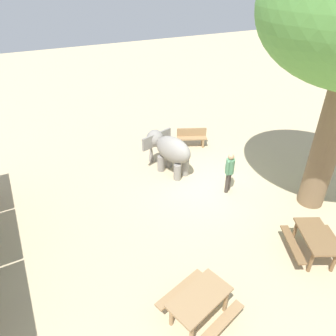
{
  "coord_description": "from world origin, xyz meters",
  "views": [
    {
      "loc": [
        -7.95,
        6.04,
        6.99
      ],
      "look_at": [
        0.72,
        1.38,
        0.8
      ],
      "focal_mm": 32.84,
      "sensor_mm": 36.0,
      "label": 1
    }
  ],
  "objects_px": {
    "person_handler": "(230,170)",
    "picnic_table_near": "(200,302)",
    "elephant": "(169,149)",
    "feed_bucket": "(229,167)",
    "wooden_bench": "(192,137)",
    "picnic_table_far": "(315,240)"
  },
  "relations": [
    {
      "from": "person_handler",
      "to": "picnic_table_far",
      "type": "distance_m",
      "value": 3.73
    },
    {
      "from": "wooden_bench",
      "to": "person_handler",
      "type": "bearing_deg",
      "value": 103.97
    },
    {
      "from": "elephant",
      "to": "picnic_table_near",
      "type": "height_order",
      "value": "elephant"
    },
    {
      "from": "wooden_bench",
      "to": "picnic_table_near",
      "type": "relative_size",
      "value": 0.78
    },
    {
      "from": "elephant",
      "to": "wooden_bench",
      "type": "height_order",
      "value": "elephant"
    },
    {
      "from": "elephant",
      "to": "picnic_table_near",
      "type": "xyz_separation_m",
      "value": [
        -6.12,
        2.5,
        -0.44
      ]
    },
    {
      "from": "person_handler",
      "to": "picnic_table_near",
      "type": "distance_m",
      "value": 5.35
    },
    {
      "from": "elephant",
      "to": "wooden_bench",
      "type": "relative_size",
      "value": 1.62
    },
    {
      "from": "feed_bucket",
      "to": "wooden_bench",
      "type": "bearing_deg",
      "value": 5.16
    },
    {
      "from": "wooden_bench",
      "to": "feed_bucket",
      "type": "bearing_deg",
      "value": 120.26
    },
    {
      "from": "person_handler",
      "to": "wooden_bench",
      "type": "bearing_deg",
      "value": -40.71
    },
    {
      "from": "feed_bucket",
      "to": "person_handler",
      "type": "bearing_deg",
      "value": 139.49
    },
    {
      "from": "elephant",
      "to": "picnic_table_far",
      "type": "bearing_deg",
      "value": 176.9
    },
    {
      "from": "picnic_table_near",
      "to": "picnic_table_far",
      "type": "distance_m",
      "value": 4.0
    },
    {
      "from": "person_handler",
      "to": "wooden_bench",
      "type": "distance_m",
      "value": 3.86
    },
    {
      "from": "picnic_table_near",
      "to": "feed_bucket",
      "type": "bearing_deg",
      "value": -148.91
    },
    {
      "from": "elephant",
      "to": "wooden_bench",
      "type": "xyz_separation_m",
      "value": [
        1.42,
        -2.0,
        -0.55
      ]
    },
    {
      "from": "wooden_bench",
      "to": "picnic_table_far",
      "type": "distance_m",
      "value": 7.48
    },
    {
      "from": "person_handler",
      "to": "picnic_table_near",
      "type": "xyz_separation_m",
      "value": [
        -3.78,
        3.76,
        -0.36
      ]
    },
    {
      "from": "person_handler",
      "to": "picnic_table_far",
      "type": "relative_size",
      "value": 0.81
    },
    {
      "from": "elephant",
      "to": "feed_bucket",
      "type": "height_order",
      "value": "elephant"
    },
    {
      "from": "feed_bucket",
      "to": "picnic_table_near",
      "type": "bearing_deg",
      "value": 136.11
    }
  ]
}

